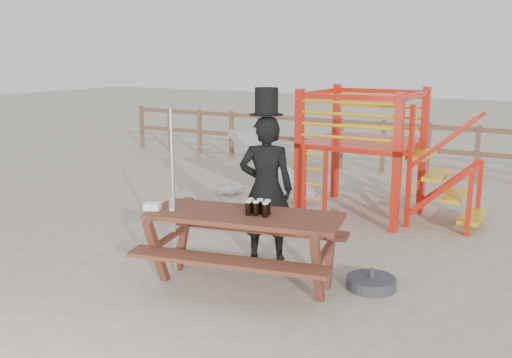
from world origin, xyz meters
name	(u,v)px	position (x,y,z in m)	size (l,w,h in m)	color
ground	(242,282)	(0.00, 0.00, 0.00)	(60.00, 60.00, 0.00)	#C0AD95
back_fence	(405,142)	(0.00, 7.00, 0.74)	(15.09, 0.09, 1.20)	brown
playground_fort	(358,150)	(0.12, 3.58, 1.07)	(4.71, 1.84, 2.10)	red
picnic_table	(244,240)	(0.05, -0.02, 0.54)	(2.47, 1.94, 0.86)	brown
man_with_hat	(266,185)	(-0.12, 0.82, 1.00)	(0.81, 0.68, 2.24)	black
metal_pole	(173,192)	(-0.90, -0.10, 1.01)	(0.04, 0.04, 2.02)	#B2B2B7
parasol_base	(371,283)	(1.38, 0.59, 0.07)	(0.57, 0.57, 0.24)	#36363B
paper_bag	(152,206)	(-0.97, -0.41, 0.90)	(0.18, 0.14, 0.08)	white
stout_pints	(258,207)	(0.21, 0.02, 0.94)	(0.30, 0.20, 0.17)	black
empty_glasses	(172,205)	(-0.75, -0.32, 0.92)	(0.07, 0.07, 0.15)	silver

